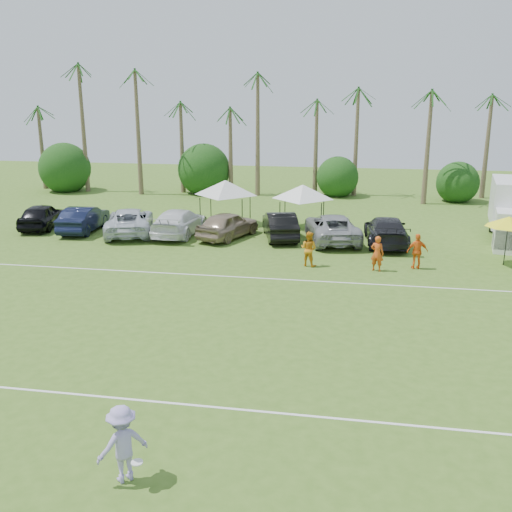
# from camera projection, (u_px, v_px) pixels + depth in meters

# --- Properties ---
(ground) EXTENTS (120.00, 120.00, 0.00)m
(ground) POSITION_uv_depth(u_px,v_px,m) (50.00, 433.00, 14.92)
(ground) COLOR #42661E
(ground) RESTS_ON ground
(field_lines) EXTENTS (80.00, 12.10, 0.01)m
(field_lines) POSITION_uv_depth(u_px,v_px,m) (154.00, 320.00, 22.51)
(field_lines) COLOR white
(field_lines) RESTS_ON ground
(palm_tree_0) EXTENTS (2.40, 2.40, 8.90)m
(palm_tree_0) POSITION_uv_depth(u_px,v_px,m) (34.00, 108.00, 52.61)
(palm_tree_0) COLOR brown
(palm_tree_0) RESTS_ON ground
(palm_tree_1) EXTENTS (2.40, 2.40, 9.90)m
(palm_tree_1) POSITION_uv_depth(u_px,v_px,m) (84.00, 98.00, 51.54)
(palm_tree_1) COLOR brown
(palm_tree_1) RESTS_ON ground
(palm_tree_2) EXTENTS (2.40, 2.40, 10.90)m
(palm_tree_2) POSITION_uv_depth(u_px,v_px,m) (136.00, 88.00, 50.48)
(palm_tree_2) COLOR brown
(palm_tree_2) RESTS_ON ground
(palm_tree_3) EXTENTS (2.40, 2.40, 11.90)m
(palm_tree_3) POSITION_uv_depth(u_px,v_px,m) (179.00, 78.00, 49.59)
(palm_tree_3) COLOR brown
(palm_tree_3) RESTS_ON ground
(palm_tree_4) EXTENTS (2.40, 2.40, 8.90)m
(palm_tree_4) POSITION_uv_depth(u_px,v_px,m) (224.00, 109.00, 49.62)
(palm_tree_4) COLOR brown
(palm_tree_4) RESTS_ON ground
(palm_tree_5) EXTENTS (2.40, 2.40, 9.90)m
(palm_tree_5) POSITION_uv_depth(u_px,v_px,m) (269.00, 99.00, 48.72)
(palm_tree_5) COLOR brown
(palm_tree_5) RESTS_ON ground
(palm_tree_6) EXTENTS (2.40, 2.40, 10.90)m
(palm_tree_6) POSITION_uv_depth(u_px,v_px,m) (317.00, 88.00, 47.82)
(palm_tree_6) COLOR brown
(palm_tree_6) RESTS_ON ground
(palm_tree_7) EXTENTS (2.40, 2.40, 11.90)m
(palm_tree_7) POSITION_uv_depth(u_px,v_px,m) (366.00, 77.00, 46.93)
(palm_tree_7) COLOR brown
(palm_tree_7) RESTS_ON ground
(palm_tree_8) EXTENTS (2.40, 2.40, 8.90)m
(palm_tree_8) POSITION_uv_depth(u_px,v_px,m) (426.00, 110.00, 46.79)
(palm_tree_8) COLOR brown
(palm_tree_8) RESTS_ON ground
(palm_tree_9) EXTENTS (2.40, 2.40, 9.90)m
(palm_tree_9) POSITION_uv_depth(u_px,v_px,m) (491.00, 99.00, 45.72)
(palm_tree_9) COLOR brown
(palm_tree_9) RESTS_ON ground
(bush_tree_0) EXTENTS (4.00, 4.00, 4.00)m
(bush_tree_0) POSITION_uv_depth(u_px,v_px,m) (75.00, 169.00, 54.59)
(bush_tree_0) COLOR brown
(bush_tree_0) RESTS_ON ground
(bush_tree_1) EXTENTS (4.00, 4.00, 4.00)m
(bush_tree_1) POSITION_uv_depth(u_px,v_px,m) (206.00, 172.00, 52.43)
(bush_tree_1) COLOR brown
(bush_tree_1) RESTS_ON ground
(bush_tree_2) EXTENTS (4.00, 4.00, 4.00)m
(bush_tree_2) POSITION_uv_depth(u_px,v_px,m) (338.00, 175.00, 50.43)
(bush_tree_2) COLOR brown
(bush_tree_2) RESTS_ON ground
(bush_tree_3) EXTENTS (4.00, 4.00, 4.00)m
(bush_tree_3) POSITION_uv_depth(u_px,v_px,m) (455.00, 178.00, 48.77)
(bush_tree_3) COLOR brown
(bush_tree_3) RESTS_ON ground
(sideline_player_a) EXTENTS (0.76, 0.61, 1.81)m
(sideline_player_a) POSITION_uv_depth(u_px,v_px,m) (377.00, 253.00, 28.63)
(sideline_player_a) COLOR #CF4D17
(sideline_player_a) RESTS_ON ground
(sideline_player_b) EXTENTS (1.08, 0.97, 1.83)m
(sideline_player_b) POSITION_uv_depth(u_px,v_px,m) (309.00, 249.00, 29.48)
(sideline_player_b) COLOR orange
(sideline_player_b) RESTS_ON ground
(sideline_player_c) EXTENTS (1.13, 0.63, 1.83)m
(sideline_player_c) POSITION_uv_depth(u_px,v_px,m) (417.00, 251.00, 28.97)
(sideline_player_c) COLOR orange
(sideline_player_c) RESTS_ON ground
(canopy_tent_left) EXTENTS (4.40, 4.40, 3.57)m
(canopy_tent_left) POSITION_uv_depth(u_px,v_px,m) (225.00, 180.00, 38.58)
(canopy_tent_left) COLOR black
(canopy_tent_left) RESTS_ON ground
(canopy_tent_right) EXTENTS (4.16, 4.16, 3.37)m
(canopy_tent_right) POSITION_uv_depth(u_px,v_px,m) (303.00, 185.00, 37.74)
(canopy_tent_right) COLOR black
(canopy_tent_right) RESTS_ON ground
(market_umbrella) EXTENTS (2.33, 2.33, 2.59)m
(market_umbrella) POSITION_uv_depth(u_px,v_px,m) (509.00, 222.00, 29.22)
(market_umbrella) COLOR black
(market_umbrella) RESTS_ON ground
(frisbee_player) EXTENTS (1.35, 1.32, 1.86)m
(frisbee_player) POSITION_uv_depth(u_px,v_px,m) (123.00, 444.00, 12.89)
(frisbee_player) COLOR #A597D6
(frisbee_player) RESTS_ON ground
(parked_car_0) EXTENTS (2.86, 5.18, 1.67)m
(parked_car_0) POSITION_uv_depth(u_px,v_px,m) (42.00, 216.00, 38.03)
(parked_car_0) COLOR black
(parked_car_0) RESTS_ON ground
(parked_car_1) EXTENTS (2.14, 5.18, 1.67)m
(parked_car_1) POSITION_uv_depth(u_px,v_px,m) (84.00, 219.00, 37.11)
(parked_car_1) COLOR black
(parked_car_1) RESTS_ON ground
(parked_car_2) EXTENTS (4.45, 6.55, 1.67)m
(parked_car_2) POSITION_uv_depth(u_px,v_px,m) (130.00, 221.00, 36.41)
(parked_car_2) COLOR silver
(parked_car_2) RESTS_ON ground
(parked_car_3) EXTENTS (2.56, 5.83, 1.67)m
(parked_car_3) POSITION_uv_depth(u_px,v_px,m) (179.00, 222.00, 36.13)
(parked_car_3) COLOR white
(parked_car_3) RESTS_ON ground
(parked_car_4) EXTENTS (3.57, 5.27, 1.67)m
(parked_car_4) POSITION_uv_depth(u_px,v_px,m) (228.00, 225.00, 35.40)
(parked_car_4) COLOR gray
(parked_car_4) RESTS_ON ground
(parked_car_5) EXTENTS (3.01, 5.34, 1.67)m
(parked_car_5) POSITION_uv_depth(u_px,v_px,m) (280.00, 225.00, 35.30)
(parked_car_5) COLOR black
(parked_car_5) RESTS_ON ground
(parked_car_6) EXTENTS (3.99, 6.45, 1.67)m
(parked_car_6) POSITION_uv_depth(u_px,v_px,m) (332.00, 228.00, 34.61)
(parked_car_6) COLOR #96989A
(parked_car_6) RESTS_ON ground
(parked_car_7) EXTENTS (2.66, 5.87, 1.67)m
(parked_car_7) POSITION_uv_depth(u_px,v_px,m) (386.00, 231.00, 33.82)
(parked_car_7) COLOR black
(parked_car_7) RESTS_ON ground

